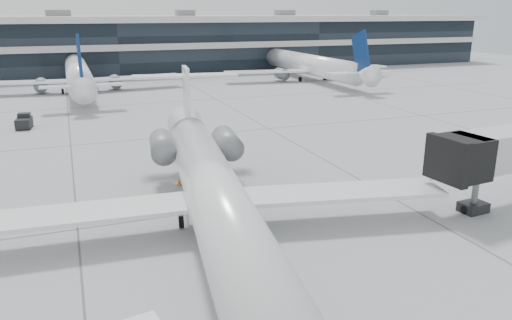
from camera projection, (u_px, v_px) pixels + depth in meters
name	position (u px, v px, depth m)	size (l,w,h in m)	color
ground	(242.00, 206.00, 32.09)	(220.00, 220.00, 0.00)	#9C9C9F
terminal	(113.00, 47.00, 104.17)	(170.00, 22.00, 10.00)	black
bg_jet_center	(80.00, 91.00, 78.69)	(32.00, 40.00, 9.60)	white
bg_jet_right	(308.00, 79.00, 92.24)	(32.00, 40.00, 9.60)	white
regional_jet	(213.00, 189.00, 27.35)	(27.42, 34.22, 7.90)	white
traffic_cone	(179.00, 182.00, 35.92)	(0.39, 0.39, 0.51)	#E25F0B
far_tug	(24.00, 122.00, 53.42)	(1.71, 2.60, 1.57)	black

